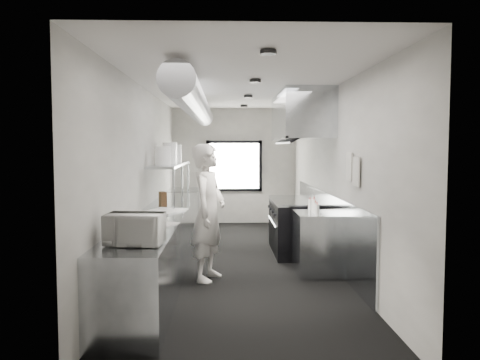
{
  "coord_description": "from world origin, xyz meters",
  "views": [
    {
      "loc": [
        -0.21,
        -7.61,
        1.87
      ],
      "look_at": [
        0.02,
        -0.2,
        1.35
      ],
      "focal_mm": 35.65,
      "sensor_mm": 36.0,
      "label": 1
    }
  ],
  "objects": [
    {
      "name": "plate_stack_d",
      "position": [
        -1.18,
        1.68,
        1.74
      ],
      "size": [
        0.28,
        0.28,
        0.34
      ],
      "primitive_type": "cylinder",
      "rotation": [
        0.0,
        0.0,
        0.31
      ],
      "color": "white",
      "rests_on": "pass_shelf"
    },
    {
      "name": "wall_cladding",
      "position": [
        1.48,
        0.3,
        0.55
      ],
      "size": [
        0.03,
        5.5,
        1.1
      ],
      "primitive_type": "cube",
      "color": "#98A0A6",
      "rests_on": "wall_right"
    },
    {
      "name": "notice_sheet_b",
      "position": [
        1.47,
        -1.55,
        1.55
      ],
      "size": [
        0.02,
        0.28,
        0.38
      ],
      "primitive_type": "cube",
      "color": "beige",
      "rests_on": "wall_right"
    },
    {
      "name": "service_window",
      "position": [
        0.0,
        3.96,
        1.4
      ],
      "size": [
        1.36,
        0.05,
        1.25
      ],
      "color": "silver",
      "rests_on": "wall_back"
    },
    {
      "name": "hvac_duct",
      "position": [
        -0.7,
        0.4,
        2.55
      ],
      "size": [
        0.4,
        6.4,
        0.4
      ],
      "primitive_type": "cylinder",
      "rotation": [
        1.57,
        0.0,
        0.0
      ],
      "color": "gray",
      "rests_on": "ceiling"
    },
    {
      "name": "line_cook",
      "position": [
        -0.45,
        -0.99,
        0.95
      ],
      "size": [
        0.65,
        0.8,
        1.91
      ],
      "primitive_type": "imported",
      "rotation": [
        0.0,
        0.0,
        1.26
      ],
      "color": "silver",
      "rests_on": "floor"
    },
    {
      "name": "plate_stack_c",
      "position": [
        -1.23,
        1.12,
        1.76
      ],
      "size": [
        0.28,
        0.28,
        0.37
      ],
      "primitive_type": "cylinder",
      "rotation": [
        0.0,
        0.0,
        -0.06
      ],
      "color": "white",
      "rests_on": "pass_shelf"
    },
    {
      "name": "exhaust_hood",
      "position": [
        1.1,
        0.7,
        2.39
      ],
      "size": [
        0.81,
        2.2,
        0.88
      ],
      "color": "#98A0A6",
      "rests_on": "ceiling"
    },
    {
      "name": "plate_stack_a",
      "position": [
        -1.22,
        0.17,
        1.72
      ],
      "size": [
        0.31,
        0.31,
        0.31
      ],
      "primitive_type": "cylinder",
      "rotation": [
        0.0,
        0.0,
        0.19
      ],
      "color": "white",
      "rests_on": "pass_shelf"
    },
    {
      "name": "wall_left",
      "position": [
        -1.5,
        0.0,
        1.4
      ],
      "size": [
        0.02,
        8.0,
        2.8
      ],
      "primitive_type": "cube",
      "color": "beige",
      "rests_on": "floor"
    },
    {
      "name": "squeeze_bottle_e",
      "position": [
        1.08,
        -0.41,
        0.98
      ],
      "size": [
        0.07,
        0.07,
        0.17
      ],
      "primitive_type": "cylinder",
      "rotation": [
        0.0,
        0.0,
        -0.32
      ],
      "color": "white",
      "rests_on": "bottle_station"
    },
    {
      "name": "pass_shelf",
      "position": [
        -1.19,
        1.0,
        1.54
      ],
      "size": [
        0.45,
        3.0,
        0.68
      ],
      "color": "#98A0A6",
      "rests_on": "prep_counter"
    },
    {
      "name": "pastry",
      "position": [
        -1.07,
        -1.48,
        0.96
      ],
      "size": [
        0.08,
        0.08,
        0.08
      ],
      "primitive_type": "sphere",
      "color": "tan",
      "rests_on": "small_plate"
    },
    {
      "name": "squeeze_bottle_b",
      "position": [
        1.09,
        -0.82,
        0.98
      ],
      "size": [
        0.06,
        0.06,
        0.16
      ],
      "primitive_type": "cylinder",
      "rotation": [
        0.0,
        0.0,
        0.18
      ],
      "color": "white",
      "rests_on": "bottle_station"
    },
    {
      "name": "wall_front",
      "position": [
        0.0,
        -4.0,
        1.4
      ],
      "size": [
        3.0,
        0.02,
        2.8
      ],
      "primitive_type": "cube",
      "color": "beige",
      "rests_on": "floor"
    },
    {
      "name": "small_plate",
      "position": [
        -1.07,
        -1.48,
        0.91
      ],
      "size": [
        0.21,
        0.21,
        0.01
      ],
      "primitive_type": "cylinder",
      "rotation": [
        0.0,
        0.0,
        -0.35
      ],
      "color": "white",
      "rests_on": "prep_counter"
    },
    {
      "name": "ceiling",
      "position": [
        0.0,
        0.0,
        2.8
      ],
      "size": [
        3.0,
        8.0,
        0.01
      ],
      "primitive_type": "cube",
      "color": "silver",
      "rests_on": "wall_back"
    },
    {
      "name": "wall_back",
      "position": [
        0.0,
        4.0,
        1.4
      ],
      "size": [
        3.0,
        0.02,
        2.8
      ],
      "primitive_type": "cube",
      "color": "beige",
      "rests_on": "floor"
    },
    {
      "name": "far_work_table",
      "position": [
        -1.15,
        3.2,
        0.45
      ],
      "size": [
        0.7,
        1.2,
        0.9
      ],
      "primitive_type": "cube",
      "color": "#98A0A6",
      "rests_on": "floor"
    },
    {
      "name": "prep_counter",
      "position": [
        -1.15,
        -0.5,
        0.45
      ],
      "size": [
        0.7,
        6.0,
        0.9
      ],
      "primitive_type": "cube",
      "color": "#98A0A6",
      "rests_on": "floor"
    },
    {
      "name": "deli_tub_a",
      "position": [
        -1.35,
        -2.68,
        0.95
      ],
      "size": [
        0.16,
        0.16,
        0.11
      ],
      "primitive_type": "cylinder",
      "rotation": [
        0.0,
        0.0,
        0.01
      ],
      "color": "beige",
      "rests_on": "prep_counter"
    },
    {
      "name": "deli_tub_b",
      "position": [
        -1.33,
        -2.27,
        0.96
      ],
      "size": [
        0.19,
        0.19,
        0.11
      ],
      "primitive_type": "cylinder",
      "rotation": [
        0.0,
        0.0,
        -0.23
      ],
      "color": "beige",
      "rests_on": "prep_counter"
    },
    {
      "name": "cutting_board",
      "position": [
        -1.13,
        -0.53,
        0.91
      ],
      "size": [
        0.69,
        0.79,
        0.02
      ],
      "primitive_type": "cube",
      "rotation": [
        0.0,
        0.0,
        -0.36
      ],
      "color": "white",
      "rests_on": "prep_counter"
    },
    {
      "name": "knife_block",
      "position": [
        -1.25,
        0.24,
        1.01
      ],
      "size": [
        0.16,
        0.22,
        0.22
      ],
      "primitive_type": "cube",
      "rotation": [
        0.0,
        0.0,
        0.36
      ],
      "color": "#51371C",
      "rests_on": "prep_counter"
    },
    {
      "name": "wall_right",
      "position": [
        1.5,
        0.0,
        1.4
      ],
      "size": [
        0.02,
        8.0,
        2.8
      ],
      "primitive_type": "cube",
      "color": "beige",
      "rests_on": "floor"
    },
    {
      "name": "squeeze_bottle_a",
      "position": [
        1.08,
        -1.01,
        0.98
      ],
      "size": [
        0.06,
        0.06,
        0.16
      ],
      "primitive_type": "cylinder",
      "rotation": [
        0.0,
        0.0,
        0.14
      ],
      "color": "white",
      "rests_on": "bottle_station"
    },
    {
      "name": "newspaper",
      "position": [
        -1.03,
        -1.74,
        0.91
      ],
      "size": [
        0.47,
        0.52,
        0.01
      ],
      "primitive_type": "cube",
      "rotation": [
        0.0,
        0.0,
        -0.35
      ],
      "color": "white",
      "rests_on": "prep_counter"
    },
    {
      "name": "range",
      "position": [
        1.04,
        0.7,
        0.47
      ],
      "size": [
        0.88,
        1.6,
        0.94
      ],
      "color": "black",
      "rests_on": "floor"
    },
    {
      "name": "notice_sheet_a",
      "position": [
        1.47,
        -1.2,
        1.6
      ],
      "size": [
        0.02,
        0.28,
        0.38
      ],
      "primitive_type": "cube",
      "color": "beige",
      "rests_on": "wall_right"
    },
    {
      "name": "microwave",
      "position": [
        -1.11,
        -2.91,
        1.05
      ],
      "size": [
        0.55,
        0.43,
        0.31
      ],
      "primitive_type": "imported",
      "rotation": [
        0.0,
        0.0,
        -0.09
      ],
      "color": "silver",
      "rests_on": "prep_counter"
    },
    {
      "name": "squeeze_bottle_d",
      "position": [
        1.12,
        -0.52,
        1.0
      ],
      "size": [
        0.07,
        0.07,
        0.19
      ],
      "primitive_type": "cylinder",
      "rotation": [
        0.0,
        0.0,
        -0.07
      ],
      "color": "white",
      "rests_on": "bottle_station"
    },
    {
      "name": "plate_stack_b",
      "position": [
        -1.19,
        0.8,
        1.71
      ],
      "size": [
        0.26,
        0.26,
        0.28
      ],
      "primitive_type": "cylinder",
      "rotation": [
        0.0,
        0.0,
        -0.19
      ],
      "color": "white",
      "rests_on": "pass_shelf"
    },
    {
      "name": "floor",
      "position": [
        0.0,
        0.0,
        0.0
      ],
      "size": [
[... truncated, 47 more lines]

